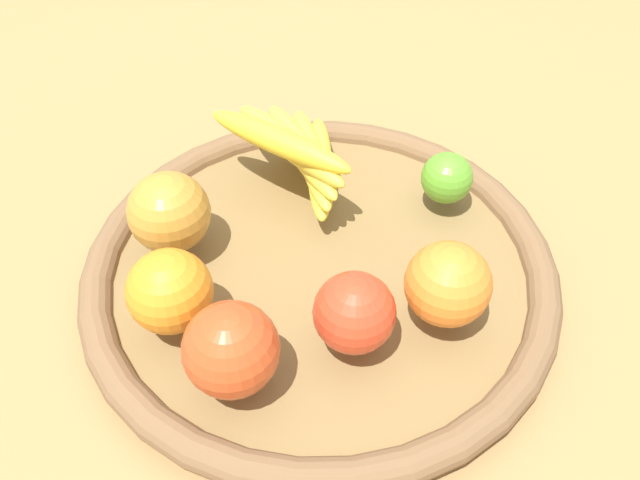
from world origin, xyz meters
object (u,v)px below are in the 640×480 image
at_px(orange_1, 170,291).
at_px(lime_0, 447,178).
at_px(apple_0, 229,348).
at_px(banana_bunch, 301,152).
at_px(apple_1, 169,212).
at_px(orange_0, 448,284).
at_px(apple_2, 354,313).

bearing_deg(orange_1, lime_0, -121.23).
relative_size(orange_1, apple_0, 0.95).
distance_m(banana_bunch, apple_1, 0.15).
bearing_deg(orange_0, lime_0, -70.99).
distance_m(apple_2, lime_0, 0.20).
xyz_separation_m(banana_bunch, apple_0, (-0.06, 0.23, -0.00)).
bearing_deg(orange_1, apple_0, 160.41).
relative_size(orange_0, lime_0, 1.41).
bearing_deg(apple_2, orange_1, 19.29).
distance_m(orange_0, lime_0, 0.15).
bearing_deg(lime_0, orange_0, 109.01).
bearing_deg(banana_bunch, orange_1, 87.15).
xyz_separation_m(apple_0, orange_0, (-0.12, -0.14, -0.00)).
relative_size(apple_2, orange_0, 0.93).
bearing_deg(apple_1, orange_0, -172.06).
distance_m(apple_0, lime_0, 0.28).
relative_size(banana_bunch, apple_1, 2.21).
relative_size(orange_1, apple_1, 0.94).
bearing_deg(orange_1, apple_1, -53.71).
height_order(apple_2, apple_1, apple_1).
bearing_deg(apple_0, banana_bunch, -74.73).
bearing_deg(apple_2, apple_0, 47.96).
bearing_deg(apple_1, orange_1, 126.29).
height_order(orange_1, lime_0, orange_1).
bearing_deg(apple_1, banana_bunch, -116.12).
height_order(apple_2, apple_0, apple_0).
relative_size(apple_0, lime_0, 1.45).
xyz_separation_m(apple_0, lime_0, (-0.08, -0.27, -0.01)).
relative_size(apple_0, orange_0, 1.03).
distance_m(banana_bunch, orange_0, 0.21).
distance_m(banana_bunch, apple_0, 0.24).
height_order(orange_1, orange_0, orange_0).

